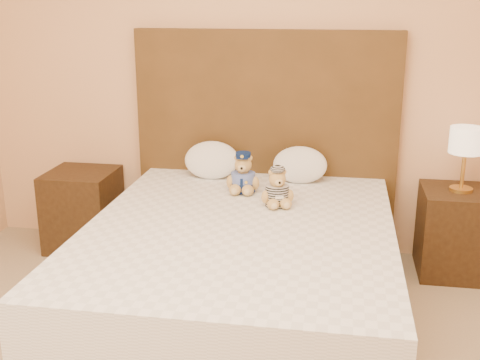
# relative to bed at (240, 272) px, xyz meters

# --- Properties ---
(bed) EXTENTS (1.60, 2.00, 0.55)m
(bed) POSITION_rel_bed_xyz_m (0.00, 0.00, 0.00)
(bed) COLOR white
(bed) RESTS_ON ground
(headboard) EXTENTS (1.75, 0.08, 1.50)m
(headboard) POSITION_rel_bed_xyz_m (0.00, 1.01, 0.47)
(headboard) COLOR #513618
(headboard) RESTS_ON ground
(nightstand_left) EXTENTS (0.45, 0.45, 0.55)m
(nightstand_left) POSITION_rel_bed_xyz_m (-1.25, 0.80, -0.00)
(nightstand_left) COLOR #382511
(nightstand_left) RESTS_ON ground
(nightstand_right) EXTENTS (0.45, 0.45, 0.55)m
(nightstand_right) POSITION_rel_bed_xyz_m (1.25, 0.80, -0.00)
(nightstand_right) COLOR #382511
(nightstand_right) RESTS_ON ground
(lamp) EXTENTS (0.20, 0.20, 0.40)m
(lamp) POSITION_rel_bed_xyz_m (1.25, 0.80, 0.57)
(lamp) COLOR gold
(lamp) RESTS_ON nightstand_right
(teddy_police) EXTENTS (0.22, 0.21, 0.25)m
(teddy_police) POSITION_rel_bed_xyz_m (-0.07, 0.55, 0.40)
(teddy_police) COLOR #AB8142
(teddy_police) RESTS_ON bed
(teddy_prisoner) EXTENTS (0.25, 0.24, 0.22)m
(teddy_prisoner) POSITION_rel_bed_xyz_m (0.16, 0.33, 0.39)
(teddy_prisoner) COLOR #AB8142
(teddy_prisoner) RESTS_ON bed
(pillow_left) EXTENTS (0.36, 0.24, 0.26)m
(pillow_left) POSITION_rel_bed_xyz_m (-0.33, 0.83, 0.40)
(pillow_left) COLOR white
(pillow_left) RESTS_ON bed
(pillow_right) EXTENTS (0.35, 0.23, 0.25)m
(pillow_right) POSITION_rel_bed_xyz_m (0.25, 0.83, 0.40)
(pillow_right) COLOR white
(pillow_right) RESTS_ON bed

